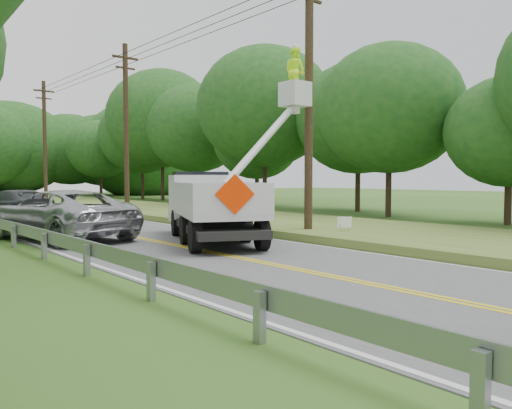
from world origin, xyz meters
TOP-DOWN VIEW (x-y plane):
  - ground at (0.00, 0.00)m, footprint 140.00×140.00m
  - road at (0.00, 14.00)m, footprint 7.20×96.00m
  - guardrail at (-4.02, 14.91)m, footprint 0.18×48.00m
  - utility_poles at (5.00, 17.02)m, footprint 1.60×43.30m
  - tall_grass_verge at (7.10, 14.00)m, footprint 7.00×96.00m
  - treeline_right at (15.61, 27.02)m, footprint 11.34×53.63m
  - bucket_truck at (2.11, 10.87)m, footprint 5.61×7.19m
  - suv_silver at (-2.31, 14.03)m, footprint 4.06×6.71m
  - suv_darkgrey at (-1.44, 23.35)m, footprint 3.23×5.70m
  - yard_sign at (5.42, 7.63)m, footprint 0.53×0.24m

SIDE VIEW (x-z plane):
  - ground at x=0.00m, z-range 0.00..0.00m
  - road at x=0.00m, z-range 0.00..0.02m
  - tall_grass_verge at x=7.10m, z-range 0.00..0.30m
  - guardrail at x=-4.02m, z-range 0.17..0.94m
  - yard_sign at x=5.42m, z-range 0.18..0.99m
  - suv_darkgrey at x=-1.44m, z-range 0.02..1.58m
  - suv_silver at x=-2.31m, z-range 0.02..1.76m
  - bucket_truck at x=2.11m, z-range -1.83..4.91m
  - utility_poles at x=5.00m, z-range 0.27..10.27m
  - treeline_right at x=15.61m, z-range 0.32..12.60m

